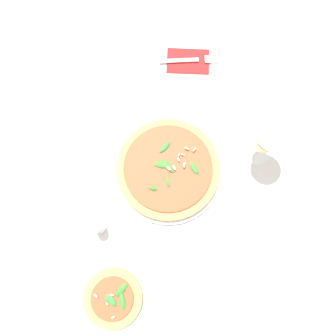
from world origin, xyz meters
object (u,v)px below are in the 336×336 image
object	(u,v)px
pizza_personal_side	(113,297)
side_plate_white	(260,233)
wine_glass	(267,141)
fork	(190,60)
shaker_pepper	(98,227)
pizza_arugula_main	(168,169)

from	to	relation	value
pizza_personal_side	side_plate_white	xyz separation A→B (m)	(0.41, 0.14, -0.01)
wine_glass	side_plate_white	xyz separation A→B (m)	(-0.02, -0.23, -0.10)
pizza_personal_side	fork	distance (m)	0.72
pizza_personal_side	fork	world-z (taller)	pizza_personal_side
wine_glass	side_plate_white	bearing A→B (deg)	-94.79
fork	shaker_pepper	size ratio (longest dim) A/B	2.97
wine_glass	shaker_pepper	size ratio (longest dim) A/B	2.43
pizza_personal_side	side_plate_white	distance (m)	0.43
pizza_arugula_main	fork	world-z (taller)	pizza_arugula_main
pizza_arugula_main	shaker_pepper	distance (m)	0.25
side_plate_white	pizza_arugula_main	bearing A→B (deg)	141.16
pizza_personal_side	side_plate_white	size ratio (longest dim) A/B	0.86
fork	pizza_arugula_main	bearing A→B (deg)	-104.03
wine_glass	side_plate_white	distance (m)	0.25
wine_glass	shaker_pepper	bearing A→B (deg)	-157.58
pizza_personal_side	wine_glass	size ratio (longest dim) A/B	1.07
pizza_personal_side	side_plate_white	bearing A→B (deg)	18.86
fork	side_plate_white	xyz separation A→B (m)	(0.15, -0.54, 0.00)
pizza_personal_side	wine_glass	xyz separation A→B (m)	(0.43, 0.37, 0.09)
pizza_personal_side	wine_glass	world-z (taller)	wine_glass
pizza_personal_side	fork	size ratio (longest dim) A/B	0.88
side_plate_white	shaker_pepper	size ratio (longest dim) A/B	3.02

